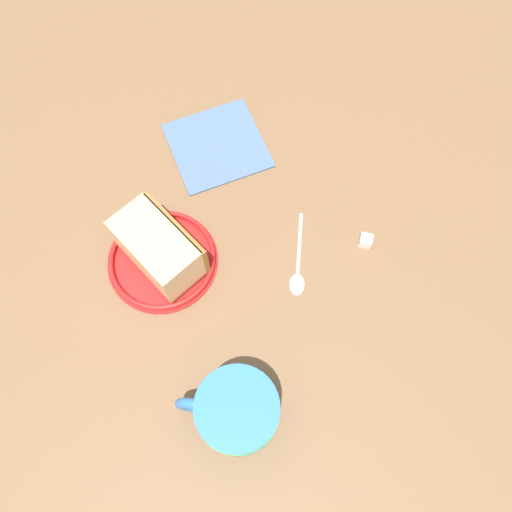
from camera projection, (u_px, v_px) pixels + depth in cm
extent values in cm
cube|color=brown|center=(235.00, 270.00, 69.51)|extent=(148.46, 148.46, 2.81)
cylinder|color=red|center=(163.00, 262.00, 68.03)|extent=(14.66, 14.66, 0.75)
torus|color=red|center=(162.00, 260.00, 67.38)|extent=(14.14, 14.14, 0.65)
cube|color=#9E662D|center=(162.00, 260.00, 67.40)|extent=(12.47, 12.18, 0.60)
cube|color=#EAB27F|center=(157.00, 250.00, 64.19)|extent=(12.47, 12.18, 6.36)
cube|color=#9E662D|center=(178.00, 233.00, 65.07)|extent=(8.70, 8.11, 6.36)
cylinder|color=#3372BF|center=(238.00, 412.00, 56.63)|extent=(8.98, 8.98, 9.21)
cylinder|color=green|center=(238.00, 412.00, 56.07)|extent=(9.16, 9.16, 2.95)
cylinder|color=#47230F|center=(237.00, 410.00, 54.61)|extent=(7.90, 7.90, 0.40)
torus|color=#3372BF|center=(198.00, 406.00, 56.86)|extent=(5.28, 1.52, 5.21)
ellipsoid|color=silver|center=(297.00, 283.00, 66.85)|extent=(2.06, 3.04, 0.80)
cylinder|color=silver|center=(300.00, 242.00, 69.26)|extent=(0.67, 8.92, 0.50)
cube|color=slate|center=(217.00, 145.00, 75.22)|extent=(17.53, 17.46, 0.60)
cube|color=white|center=(366.00, 241.00, 68.77)|extent=(1.84, 1.84, 1.58)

